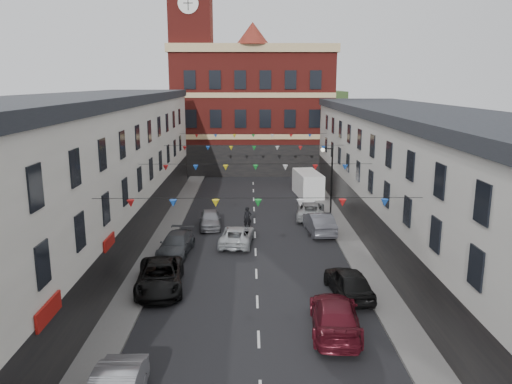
{
  "coord_description": "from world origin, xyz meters",
  "views": [
    {
      "loc": [
        -0.38,
        -28.86,
        11.54
      ],
      "look_at": [
        0.07,
        7.4,
        3.53
      ],
      "focal_mm": 35.0,
      "sensor_mm": 36.0,
      "label": 1
    }
  ],
  "objects_px": {
    "car_right_c": "(335,316)",
    "car_right_f": "(311,210)",
    "moving_car": "(237,235)",
    "pedestrian": "(248,218)",
    "car_left_e": "(210,219)",
    "street_lamp": "(329,171)",
    "car_left_c": "(160,276)",
    "white_van": "(308,184)",
    "car_right_d": "(349,282)",
    "car_right_e": "(319,223)",
    "car_left_d": "(176,244)"
  },
  "relations": [
    {
      "from": "car_left_d",
      "to": "car_right_e",
      "type": "height_order",
      "value": "car_right_e"
    },
    {
      "from": "white_van",
      "to": "car_right_d",
      "type": "bearing_deg",
      "value": -97.62
    },
    {
      "from": "street_lamp",
      "to": "car_right_d",
      "type": "height_order",
      "value": "street_lamp"
    },
    {
      "from": "moving_car",
      "to": "street_lamp",
      "type": "bearing_deg",
      "value": -127.74
    },
    {
      "from": "car_left_c",
      "to": "white_van",
      "type": "xyz_separation_m",
      "value": [
        11.1,
        23.75,
        0.48
      ]
    },
    {
      "from": "street_lamp",
      "to": "pedestrian",
      "type": "bearing_deg",
      "value": -148.28
    },
    {
      "from": "car_left_c",
      "to": "car_left_d",
      "type": "xyz_separation_m",
      "value": [
        0.05,
        6.03,
        -0.07
      ]
    },
    {
      "from": "street_lamp",
      "to": "car_left_e",
      "type": "relative_size",
      "value": 1.44
    },
    {
      "from": "car_right_e",
      "to": "car_right_f",
      "type": "xyz_separation_m",
      "value": [
        -0.12,
        4.3,
        -0.11
      ]
    },
    {
      "from": "car_left_d",
      "to": "car_right_f",
      "type": "xyz_separation_m",
      "value": [
        10.32,
        9.0,
        0.02
      ]
    },
    {
      "from": "moving_car",
      "to": "white_van",
      "type": "relative_size",
      "value": 0.85
    },
    {
      "from": "car_right_d",
      "to": "moving_car",
      "type": "relative_size",
      "value": 0.98
    },
    {
      "from": "car_right_f",
      "to": "pedestrian",
      "type": "height_order",
      "value": "pedestrian"
    },
    {
      "from": "street_lamp",
      "to": "car_left_e",
      "type": "xyz_separation_m",
      "value": [
        -10.15,
        -3.9,
        -3.19
      ]
    },
    {
      "from": "pedestrian",
      "to": "white_van",
      "type": "bearing_deg",
      "value": 54.97
    },
    {
      "from": "white_van",
      "to": "car_right_e",
      "type": "bearing_deg",
      "value": -98.97
    },
    {
      "from": "car_right_c",
      "to": "car_right_e",
      "type": "distance_m",
      "value": 15.82
    },
    {
      "from": "car_left_e",
      "to": "car_right_d",
      "type": "distance_m",
      "value": 15.92
    },
    {
      "from": "car_left_e",
      "to": "white_van",
      "type": "bearing_deg",
      "value": 46.71
    },
    {
      "from": "car_left_e",
      "to": "car_right_f",
      "type": "distance_m",
      "value": 8.89
    },
    {
      "from": "car_right_d",
      "to": "white_van",
      "type": "relative_size",
      "value": 0.83
    },
    {
      "from": "car_left_d",
      "to": "pedestrian",
      "type": "bearing_deg",
      "value": 54.88
    },
    {
      "from": "moving_car",
      "to": "pedestrian",
      "type": "relative_size",
      "value": 2.65
    },
    {
      "from": "car_left_d",
      "to": "car_right_c",
      "type": "distance_m",
      "value": 14.29
    },
    {
      "from": "car_left_e",
      "to": "pedestrian",
      "type": "relative_size",
      "value": 2.31
    },
    {
      "from": "car_right_d",
      "to": "pedestrian",
      "type": "xyz_separation_m",
      "value": [
        -5.61,
        12.87,
        0.1
      ]
    },
    {
      "from": "car_right_c",
      "to": "pedestrian",
      "type": "bearing_deg",
      "value": -71.3
    },
    {
      "from": "car_left_e",
      "to": "car_left_d",
      "type": "bearing_deg",
      "value": -110.79
    },
    {
      "from": "car_left_c",
      "to": "pedestrian",
      "type": "distance_m",
      "value": 12.82
    },
    {
      "from": "street_lamp",
      "to": "car_right_c",
      "type": "distance_m",
      "value": 21.7
    },
    {
      "from": "car_right_d",
      "to": "car_right_e",
      "type": "bearing_deg",
      "value": -96.01
    },
    {
      "from": "car_right_c",
      "to": "car_left_c",
      "type": "bearing_deg",
      "value": -24.15
    },
    {
      "from": "car_right_c",
      "to": "white_van",
      "type": "bearing_deg",
      "value": -89.18
    },
    {
      "from": "car_right_d",
      "to": "street_lamp",
      "type": "bearing_deg",
      "value": -101.22
    },
    {
      "from": "car_right_c",
      "to": "car_right_f",
      "type": "height_order",
      "value": "car_right_c"
    },
    {
      "from": "street_lamp",
      "to": "moving_car",
      "type": "distance_m",
      "value": 11.85
    },
    {
      "from": "street_lamp",
      "to": "car_left_c",
      "type": "height_order",
      "value": "street_lamp"
    },
    {
      "from": "street_lamp",
      "to": "car_right_c",
      "type": "xyz_separation_m",
      "value": [
        -2.95,
        -21.28,
        -3.11
      ]
    },
    {
      "from": "car_left_c",
      "to": "car_right_f",
      "type": "height_order",
      "value": "car_left_c"
    },
    {
      "from": "car_left_d",
      "to": "car_right_d",
      "type": "distance_m",
      "value": 12.64
    },
    {
      "from": "car_left_d",
      "to": "white_van",
      "type": "distance_m",
      "value": 20.9
    },
    {
      "from": "car_right_d",
      "to": "white_van",
      "type": "height_order",
      "value": "white_van"
    },
    {
      "from": "car_right_e",
      "to": "car_right_f",
      "type": "height_order",
      "value": "car_right_e"
    },
    {
      "from": "car_left_c",
      "to": "white_van",
      "type": "bearing_deg",
      "value": 58.6
    },
    {
      "from": "street_lamp",
      "to": "white_van",
      "type": "xyz_separation_m",
      "value": [
        -0.95,
        7.51,
        -2.65
      ]
    },
    {
      "from": "car_left_c",
      "to": "car_right_e",
      "type": "xyz_separation_m",
      "value": [
        10.49,
        10.73,
        0.06
      ]
    },
    {
      "from": "car_right_e",
      "to": "car_left_e",
      "type": "bearing_deg",
      "value": -16.31
    },
    {
      "from": "car_right_f",
      "to": "white_van",
      "type": "relative_size",
      "value": 0.91
    },
    {
      "from": "car_right_d",
      "to": "car_left_d",
      "type": "bearing_deg",
      "value": -40.14
    },
    {
      "from": "car_left_e",
      "to": "car_right_f",
      "type": "relative_size",
      "value": 0.81
    }
  ]
}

